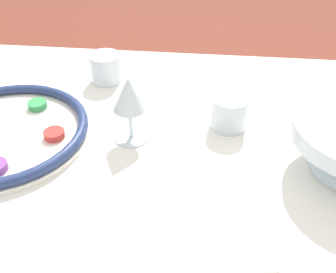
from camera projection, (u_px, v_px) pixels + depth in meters
The scene contains 6 objects.
seder_plate at pixel (4, 132), 0.77m from camera, with size 0.33×0.33×0.03m.
wine_glass at pixel (131, 97), 0.72m from camera, with size 0.07×0.07×0.14m.
cup_near at pixel (229, 112), 0.79m from camera, with size 0.07×0.07×0.07m.
cup_mid at pixel (106, 68), 0.94m from camera, with size 0.07×0.07×0.07m.
fork_left at pixel (41, 67), 1.01m from camera, with size 0.05×0.19×0.01m.
fork_right at pixel (52, 68), 1.01m from camera, with size 0.04×0.19×0.01m.
Camera 1 is at (0.14, -0.48, 1.24)m, focal length 42.00 mm.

